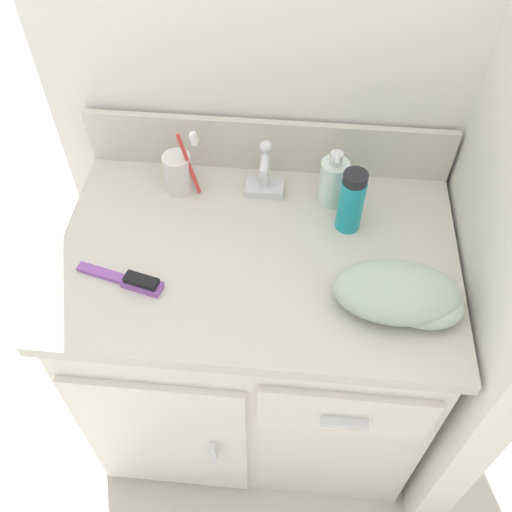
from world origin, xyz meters
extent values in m
plane|color=beige|center=(0.00, 0.00, 0.00)|extent=(6.00, 6.00, 0.00)
cube|color=silver|center=(0.00, 0.33, 1.10)|extent=(1.05, 0.08, 2.20)
cube|color=silver|center=(0.00, 0.00, 0.36)|extent=(0.84, 0.52, 0.72)
cube|color=silver|center=(-0.20, -0.27, 0.33)|extent=(0.40, 0.02, 0.58)
cube|color=silver|center=(0.21, -0.27, 0.56)|extent=(0.37, 0.02, 0.17)
cube|color=silver|center=(-0.08, -0.29, 0.33)|extent=(0.02, 0.02, 0.09)
cube|color=silver|center=(0.21, -0.29, 0.56)|extent=(0.10, 0.02, 0.01)
cube|color=beige|center=(0.00, 0.00, 0.74)|extent=(0.87, 0.56, 0.03)
ellipsoid|color=#B6B2A4|center=(0.00, 0.00, 0.66)|extent=(0.33, 0.32, 0.19)
cylinder|color=silver|center=(0.00, 0.00, 0.57)|extent=(0.03, 0.03, 0.01)
cube|color=beige|center=(0.00, 0.27, 0.82)|extent=(0.87, 0.02, 0.14)
cube|color=silver|center=(0.00, 0.19, 0.76)|extent=(0.09, 0.06, 0.02)
cylinder|color=silver|center=(0.00, 0.19, 0.82)|extent=(0.02, 0.02, 0.08)
cylinder|color=silver|center=(0.00, 0.16, 0.86)|extent=(0.02, 0.06, 0.02)
sphere|color=silver|center=(0.00, 0.20, 0.88)|extent=(0.03, 0.03, 0.03)
cylinder|color=silver|center=(-0.20, 0.18, 0.80)|extent=(0.07, 0.07, 0.10)
cylinder|color=#D13838|center=(-0.17, 0.17, 0.84)|extent=(0.05, 0.02, 0.16)
cube|color=white|center=(-0.15, 0.17, 0.92)|extent=(0.02, 0.02, 0.03)
cylinder|color=silver|center=(0.16, 0.17, 0.81)|extent=(0.06, 0.06, 0.11)
cylinder|color=silver|center=(0.16, 0.17, 0.88)|extent=(0.03, 0.03, 0.03)
cylinder|color=silver|center=(0.16, 0.16, 0.89)|extent=(0.01, 0.04, 0.01)
cylinder|color=teal|center=(0.19, 0.10, 0.82)|extent=(0.05, 0.05, 0.13)
cylinder|color=black|center=(0.19, 0.10, 0.90)|extent=(0.05, 0.05, 0.02)
cube|color=purple|center=(-0.32, -0.09, 0.76)|extent=(0.11, 0.05, 0.01)
cube|color=purple|center=(-0.23, -0.12, 0.76)|extent=(0.09, 0.05, 0.02)
cube|color=black|center=(-0.23, -0.12, 0.78)|extent=(0.08, 0.04, 0.01)
ellipsoid|color=#A8BCA3|center=(0.28, -0.11, 0.79)|extent=(0.25, 0.15, 0.08)
ellipsoid|color=#B0C6AB|center=(0.34, -0.13, 0.78)|extent=(0.15, 0.11, 0.06)
camera|label=1|loc=(0.07, -0.79, 1.70)|focal=40.00mm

